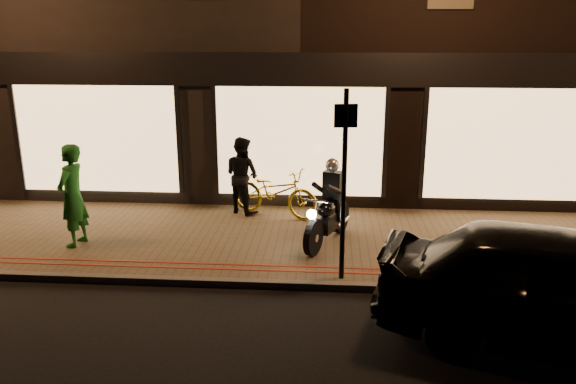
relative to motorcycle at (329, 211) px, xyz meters
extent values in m
plane|color=black|center=(-0.66, -1.82, -0.73)|extent=(90.00, 90.00, 0.00)
cube|color=brown|center=(-0.66, 0.18, -0.67)|extent=(50.00, 4.00, 0.12)
cube|color=#59544C|center=(-0.66, -1.77, -0.67)|extent=(50.00, 0.14, 0.12)
cube|color=maroon|center=(-0.66, -1.37, -0.61)|extent=(50.00, 0.06, 0.01)
cube|color=maroon|center=(-0.66, -1.17, -0.61)|extent=(50.00, 0.06, 0.01)
cube|color=black|center=(-6.66, 7.18, 3.52)|extent=(12.00, 10.00, 8.50)
cube|color=black|center=(5.34, 7.18, 3.52)|extent=(12.00, 10.00, 8.50)
cube|color=black|center=(-0.66, 2.13, 2.42)|extent=(48.00, 0.12, 0.70)
cube|color=#FFC67F|center=(-5.16, 2.12, 0.88)|extent=(3.60, 0.06, 2.38)
cube|color=#FFC67F|center=(-0.66, 2.12, 0.88)|extent=(3.60, 0.06, 2.38)
cube|color=#FFC67F|center=(3.84, 2.12, 0.88)|extent=(3.60, 0.06, 2.38)
cylinder|color=black|center=(-0.26, -0.64, -0.29)|extent=(0.35, 0.64, 0.64)
cylinder|color=black|center=(0.23, 0.57, -0.29)|extent=(0.35, 0.64, 0.64)
cylinder|color=silver|center=(-0.26, -0.64, -0.29)|extent=(0.18, 0.18, 0.14)
cylinder|color=silver|center=(0.23, 0.57, -0.29)|extent=(0.18, 0.18, 0.14)
cube|color=black|center=(0.00, 0.01, -0.21)|extent=(0.50, 0.75, 0.30)
ellipsoid|color=black|center=(-0.05, -0.11, 0.09)|extent=(0.49, 0.59, 0.29)
cube|color=black|center=(0.12, 0.29, 0.09)|extent=(0.41, 0.59, 0.09)
cylinder|color=silver|center=(-0.20, -0.50, 0.34)|extent=(0.57, 0.26, 0.03)
cylinder|color=silver|center=(-0.24, -0.59, 0.01)|extent=(0.17, 0.32, 0.71)
sphere|color=white|center=(-0.30, -0.72, 0.17)|extent=(0.22, 0.22, 0.17)
cylinder|color=silver|center=(0.28, 0.38, -0.33)|extent=(0.27, 0.54, 0.07)
cube|color=black|center=(0.07, 0.17, 0.44)|extent=(0.40, 0.33, 0.55)
sphere|color=silver|center=(0.04, 0.11, 0.85)|extent=(0.34, 0.34, 0.26)
cylinder|color=black|center=(-0.20, -0.07, 0.47)|extent=(0.23, 0.60, 0.34)
cylinder|color=black|center=(0.09, -0.19, 0.47)|extent=(0.38, 0.56, 0.34)
cylinder|color=black|center=(-0.08, 0.18, -0.01)|extent=(0.14, 0.27, 0.46)
cylinder|color=black|center=(0.18, 0.08, -0.01)|extent=(0.26, 0.28, 0.46)
cylinder|color=black|center=(0.22, -1.56, 0.89)|extent=(0.09, 0.09, 3.00)
cube|color=black|center=(0.22, -1.56, 1.99)|extent=(0.35, 0.07, 0.35)
imported|color=gold|center=(-1.15, 1.52, -0.09)|extent=(2.12, 1.42, 1.05)
imported|color=#1E7026|center=(-4.63, -0.46, 0.33)|extent=(0.53, 0.73, 1.89)
imported|color=black|center=(-1.87, 1.70, 0.22)|extent=(1.02, 0.98, 1.66)
imported|color=black|center=(2.98, -3.16, 0.06)|extent=(5.01, 3.05, 1.60)
camera|label=1|loc=(-0.02, -9.86, 3.18)|focal=35.00mm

